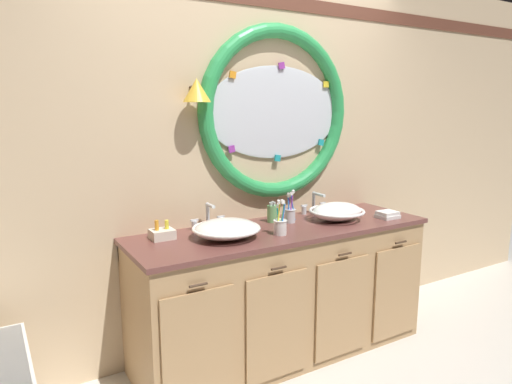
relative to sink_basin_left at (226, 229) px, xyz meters
name	(u,v)px	position (x,y,z in m)	size (l,w,h in m)	color
ground_plane	(297,370)	(0.38, -0.22, -0.93)	(14.00, 14.00, 0.00)	silver
back_wall_assembly	(253,152)	(0.40, 0.37, 0.41)	(6.40, 0.26, 2.60)	#D6B78E
vanity_counter	(282,291)	(0.43, 0.03, -0.49)	(2.01, 0.65, 0.87)	tan
sink_basin_left	(226,229)	(0.00, 0.00, 0.00)	(0.41, 0.41, 0.11)	white
sink_basin_right	(337,211)	(0.85, 0.00, 0.01)	(0.38, 0.38, 0.12)	white
faucet_set_left	(208,219)	(0.00, 0.25, 0.01)	(0.24, 0.12, 0.17)	silver
faucet_set_right	(314,204)	(0.85, 0.25, 0.01)	(0.22, 0.15, 0.16)	silver
toothbrush_holder_left	(280,226)	(0.31, -0.11, 0.00)	(0.09, 0.09, 0.22)	white
toothbrush_holder_right	(290,214)	(0.54, 0.11, 0.00)	(0.08, 0.08, 0.22)	silver
soap_dispenser	(272,213)	(0.44, 0.18, 0.01)	(0.07, 0.07, 0.15)	#6BAD66
folded_hand_towel	(387,215)	(1.20, -0.13, -0.03)	(0.14, 0.12, 0.05)	white
toiletry_basket	(162,234)	(-0.34, 0.17, -0.02)	(0.14, 0.12, 0.12)	beige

